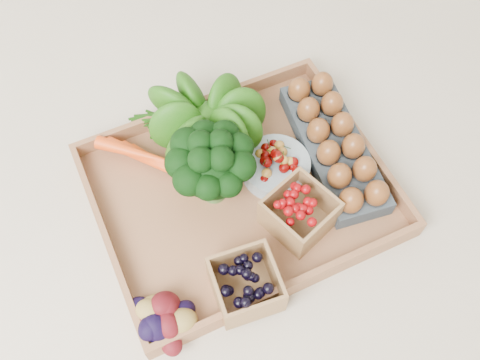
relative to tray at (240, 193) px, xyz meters
name	(u,v)px	position (x,y,z in m)	size (l,w,h in m)	color
ground	(240,195)	(0.00, 0.00, -0.01)	(4.00, 4.00, 0.00)	beige
tray	(240,193)	(0.00, 0.00, 0.00)	(0.55, 0.45, 0.01)	#96633F
carrots	(149,159)	(-0.14, 0.13, 0.03)	(0.19, 0.13, 0.04)	#F14912
lettuce	(207,118)	(-0.01, 0.14, 0.09)	(0.16, 0.16, 0.16)	#0B450A
broccoli	(213,177)	(-0.05, 0.02, 0.07)	(0.16, 0.16, 0.13)	black
cherry_bowl	(276,167)	(0.08, 0.01, 0.03)	(0.14, 0.14, 0.04)	#8C9EA5
egg_carton	(333,148)	(0.21, 0.00, 0.03)	(0.12, 0.33, 0.04)	#363F45
potatoes	(159,317)	(-0.23, -0.18, 0.04)	(0.13, 0.13, 0.07)	#450B10
punnet_blackberry	(246,284)	(-0.08, -0.19, 0.05)	(0.11, 0.11, 0.08)	black
punnet_raspberry	(299,213)	(0.07, -0.11, 0.05)	(0.11, 0.11, 0.08)	#770508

